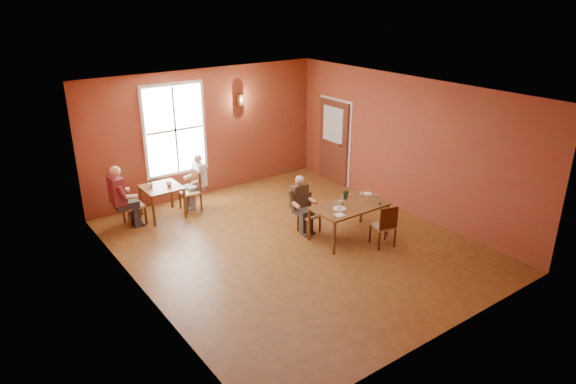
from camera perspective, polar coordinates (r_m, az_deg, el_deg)
ground at (r=10.10m, az=0.67°, el=-5.89°), size 6.00×7.00×0.01m
wall_back at (r=12.36m, az=-9.07°, el=6.53°), size 6.00×0.04×3.00m
wall_front at (r=7.22m, az=17.57°, el=-5.47°), size 6.00×0.04×3.00m
wall_left at (r=8.19m, az=-16.41°, el=-2.04°), size 0.04×7.00×3.00m
wall_right at (r=11.46m, az=12.90°, el=5.05°), size 0.04×7.00×3.00m
ceiling at (r=9.11m, az=0.75°, el=11.09°), size 6.00×7.00×0.04m
window at (r=11.94m, az=-12.44°, el=6.75°), size 1.36×0.10×1.96m
door at (r=13.10m, az=5.06°, el=5.54°), size 0.12×1.04×2.10m
wall_sconce at (r=12.53m, az=-5.34°, el=10.21°), size 0.16×0.16×0.28m
main_table at (r=10.32m, az=6.76°, el=-3.26°), size 1.49×0.84×0.70m
chair_diner_main at (r=10.45m, az=2.34°, el=-2.49°), size 0.35×0.35×0.80m
diner_main at (r=10.35m, az=2.46°, el=-1.66°), size 0.46×0.46×1.15m
chair_empty at (r=10.08m, az=10.52°, el=-3.62°), size 0.46×0.46×0.86m
plate_food at (r=9.98m, az=5.74°, el=-1.81°), size 0.32×0.32×0.03m
sandwich at (r=10.12m, az=5.82°, el=-1.29°), size 0.08×0.08×0.09m
goblet_a at (r=10.47m, az=8.21°, el=-0.37°), size 0.08×0.08×0.17m
goblet_b at (r=10.46m, az=9.82°, el=-0.50°), size 0.08×0.08×0.16m
goblet_c at (r=10.26m, az=8.84°, el=-0.89°), size 0.09×0.09×0.16m
menu_stand at (r=10.44m, az=6.43°, el=-0.34°), size 0.10×0.05×0.17m
knife at (r=9.96m, az=7.82°, el=-2.03°), size 0.18×0.06×0.00m
napkin at (r=9.72m, az=5.74°, el=-2.54°), size 0.19×0.19×0.01m
side_plate at (r=10.79m, az=8.82°, el=-0.17°), size 0.20×0.20×0.01m
sunglasses at (r=10.32m, az=10.18°, el=-1.28°), size 0.12×0.10×0.01m
second_table at (r=11.51m, az=-13.73°, el=-1.04°), size 0.79×0.79×0.70m
chair_diner_white at (r=11.71m, az=-10.86°, el=0.09°), size 0.39×0.39×0.89m
diner_white at (r=11.67m, az=-10.77°, el=0.81°), size 0.47×0.47×1.19m
chair_diner_maroon at (r=11.27m, az=-16.80°, el=-1.35°), size 0.39×0.39×0.88m
diner_maroon at (r=11.18m, az=-17.07°, el=-0.30°), size 0.54×0.54×1.34m
cup_a at (r=11.35m, az=-13.07°, el=0.86°), size 0.12×0.12×0.09m
cup_b at (r=11.39m, az=-15.00°, el=0.74°), size 0.11×0.11×0.09m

